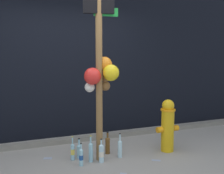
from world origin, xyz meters
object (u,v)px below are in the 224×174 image
at_px(bottle_2, 79,150).
at_px(bottle_4, 73,151).
at_px(fire_hydrant, 168,125).
at_px(bottle_0, 81,157).
at_px(bottle_5, 91,151).
at_px(bottle_3, 108,145).
at_px(bottle_1, 101,153).
at_px(bottle_7, 120,148).
at_px(bottle_6, 99,145).
at_px(memorial_post, 100,64).

xyz_separation_m(bottle_2, bottle_4, (-0.11, -0.05, 0.02)).
relative_size(fire_hydrant, bottle_0, 2.55).
height_order(bottle_0, bottle_5, bottle_5).
height_order(bottle_3, bottle_4, bottle_4).
bearing_deg(bottle_1, bottle_7, 13.58).
relative_size(bottle_6, bottle_7, 1.02).
bearing_deg(bottle_0, bottle_2, 79.55).
relative_size(memorial_post, bottle_5, 6.32).
height_order(bottle_2, bottle_4, bottle_4).
relative_size(bottle_2, bottle_4, 0.84).
bearing_deg(memorial_post, bottle_7, -5.69).
relative_size(bottle_3, bottle_6, 0.93).
bearing_deg(fire_hydrant, bottle_1, -177.49).
bearing_deg(bottle_6, memorial_post, -103.24).
distance_m(bottle_5, bottle_6, 0.35).
bearing_deg(bottle_7, bottle_5, -179.16).
distance_m(bottle_3, bottle_4, 0.59).
xyz_separation_m(bottle_4, bottle_6, (0.46, 0.10, 0.00)).
bearing_deg(bottle_0, fire_hydrant, 2.57).
bearing_deg(bottle_3, fire_hydrant, -14.58).
bearing_deg(memorial_post, bottle_3, 46.10).
distance_m(bottle_2, bottle_5, 0.25).
xyz_separation_m(bottle_1, bottle_7, (0.33, 0.08, 0.01)).
height_order(bottle_1, bottle_6, bottle_6).
bearing_deg(bottle_7, bottle_2, 160.04).
bearing_deg(bottle_2, bottle_6, 7.69).
xyz_separation_m(bottle_3, bottle_4, (-0.58, -0.05, -0.01)).
height_order(bottle_0, bottle_4, bottle_4).
height_order(memorial_post, bottle_1, memorial_post).
xyz_separation_m(bottle_0, bottle_1, (0.31, 0.02, 0.01)).
relative_size(bottle_0, bottle_6, 0.87).
bearing_deg(memorial_post, bottle_6, 76.76).
relative_size(fire_hydrant, bottle_6, 2.23).
bearing_deg(fire_hydrant, memorial_post, 177.02).
bearing_deg(bottle_2, bottle_5, -62.24).
bearing_deg(bottle_1, bottle_2, 130.98).
height_order(memorial_post, bottle_3, memorial_post).
bearing_deg(memorial_post, bottle_5, -167.93).
relative_size(bottle_4, bottle_7, 0.96).
relative_size(fire_hydrant, bottle_3, 2.40).
distance_m(bottle_4, bottle_7, 0.72).
xyz_separation_m(bottle_3, bottle_5, (-0.35, -0.23, 0.01)).
xyz_separation_m(fire_hydrant, bottle_5, (-1.31, 0.02, -0.27)).
bearing_deg(bottle_5, bottle_2, 117.76).
bearing_deg(bottle_0, bottle_1, 2.82).
height_order(fire_hydrant, bottle_0, fire_hydrant).
distance_m(memorial_post, bottle_7, 1.32).
xyz_separation_m(bottle_6, bottle_7, (0.25, -0.26, 0.01)).
relative_size(bottle_3, bottle_5, 0.89).
bearing_deg(fire_hydrant, bottle_5, 179.02).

